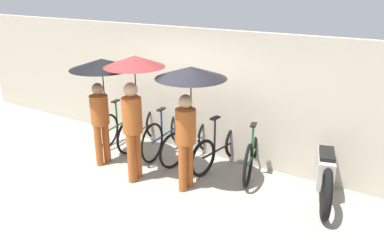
{
  "coord_description": "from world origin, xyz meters",
  "views": [
    {
      "loc": [
        3.66,
        -3.93,
        3.15
      ],
      "look_at": [
        0.62,
        1.07,
        1.0
      ],
      "focal_mm": 35.0,
      "sensor_mm": 36.0,
      "label": 1
    }
  ],
  "objects_px": {
    "parked_bicycle_2": "(167,132)",
    "pedestrian_trailing": "(189,92)",
    "parked_bicycle_3": "(192,141)",
    "parked_bicycle_1": "(143,128)",
    "pedestrian_center": "(134,85)",
    "parked_bicycle_4": "(220,148)",
    "parked_bicycle_0": "(122,122)",
    "pedestrian_leading": "(101,80)",
    "parked_bicycle_5": "(253,152)",
    "motorcycle": "(325,170)"
  },
  "relations": [
    {
      "from": "parked_bicycle_0",
      "to": "parked_bicycle_3",
      "type": "distance_m",
      "value": 1.8
    },
    {
      "from": "parked_bicycle_0",
      "to": "pedestrian_leading",
      "type": "bearing_deg",
      "value": -160.16
    },
    {
      "from": "parked_bicycle_1",
      "to": "parked_bicycle_3",
      "type": "bearing_deg",
      "value": -94.52
    },
    {
      "from": "parked_bicycle_0",
      "to": "pedestrian_trailing",
      "type": "relative_size",
      "value": 0.84
    },
    {
      "from": "pedestrian_trailing",
      "to": "parked_bicycle_2",
      "type": "bearing_deg",
      "value": 143.6
    },
    {
      "from": "parked_bicycle_2",
      "to": "parked_bicycle_4",
      "type": "distance_m",
      "value": 1.2
    },
    {
      "from": "pedestrian_center",
      "to": "pedestrian_trailing",
      "type": "relative_size",
      "value": 1.05
    },
    {
      "from": "parked_bicycle_1",
      "to": "parked_bicycle_3",
      "type": "relative_size",
      "value": 0.98
    },
    {
      "from": "parked_bicycle_5",
      "to": "parked_bicycle_2",
      "type": "bearing_deg",
      "value": 78.84
    },
    {
      "from": "parked_bicycle_5",
      "to": "pedestrian_center",
      "type": "height_order",
      "value": "pedestrian_center"
    },
    {
      "from": "parked_bicycle_3",
      "to": "pedestrian_center",
      "type": "relative_size",
      "value": 0.8
    },
    {
      "from": "pedestrian_trailing",
      "to": "motorcycle",
      "type": "bearing_deg",
      "value": 28.51
    },
    {
      "from": "parked_bicycle_2",
      "to": "parked_bicycle_5",
      "type": "bearing_deg",
      "value": -93.37
    },
    {
      "from": "parked_bicycle_3",
      "to": "parked_bicycle_4",
      "type": "bearing_deg",
      "value": -79.66
    },
    {
      "from": "parked_bicycle_0",
      "to": "motorcycle",
      "type": "height_order",
      "value": "parked_bicycle_0"
    },
    {
      "from": "motorcycle",
      "to": "pedestrian_center",
      "type": "bearing_deg",
      "value": 95.84
    },
    {
      "from": "parked_bicycle_0",
      "to": "parked_bicycle_2",
      "type": "distance_m",
      "value": 1.2
    },
    {
      "from": "parked_bicycle_2",
      "to": "pedestrian_center",
      "type": "distance_m",
      "value": 1.7
    },
    {
      "from": "parked_bicycle_0",
      "to": "pedestrian_center",
      "type": "xyz_separation_m",
      "value": [
        1.39,
        -1.19,
        1.26
      ]
    },
    {
      "from": "parked_bicycle_1",
      "to": "pedestrian_center",
      "type": "bearing_deg",
      "value": -148.48
    },
    {
      "from": "parked_bicycle_5",
      "to": "pedestrian_leading",
      "type": "bearing_deg",
      "value": 99.52
    },
    {
      "from": "parked_bicycle_4",
      "to": "pedestrian_center",
      "type": "relative_size",
      "value": 0.79
    },
    {
      "from": "parked_bicycle_3",
      "to": "parked_bicycle_1",
      "type": "bearing_deg",
      "value": 99.15
    },
    {
      "from": "parked_bicycle_3",
      "to": "pedestrian_trailing",
      "type": "relative_size",
      "value": 0.85
    },
    {
      "from": "parked_bicycle_3",
      "to": "motorcycle",
      "type": "bearing_deg",
      "value": -80.55
    },
    {
      "from": "parked_bicycle_5",
      "to": "pedestrian_center",
      "type": "xyz_separation_m",
      "value": [
        -1.6,
        -1.21,
        1.25
      ]
    },
    {
      "from": "parked_bicycle_0",
      "to": "parked_bicycle_1",
      "type": "bearing_deg",
      "value": -102.45
    },
    {
      "from": "parked_bicycle_2",
      "to": "pedestrian_leading",
      "type": "bearing_deg",
      "value": 139.64
    },
    {
      "from": "pedestrian_trailing",
      "to": "parked_bicycle_3",
      "type": "bearing_deg",
      "value": 123.13
    },
    {
      "from": "parked_bicycle_0",
      "to": "pedestrian_trailing",
      "type": "bearing_deg",
      "value": -120.4
    },
    {
      "from": "parked_bicycle_5",
      "to": "motorcycle",
      "type": "height_order",
      "value": "parked_bicycle_5"
    },
    {
      "from": "parked_bicycle_5",
      "to": "motorcycle",
      "type": "xyz_separation_m",
      "value": [
        1.24,
        -0.13,
        0.03
      ]
    },
    {
      "from": "pedestrian_center",
      "to": "parked_bicycle_1",
      "type": "bearing_deg",
      "value": 120.3
    },
    {
      "from": "parked_bicycle_0",
      "to": "motorcycle",
      "type": "distance_m",
      "value": 4.23
    },
    {
      "from": "parked_bicycle_5",
      "to": "motorcycle",
      "type": "distance_m",
      "value": 1.25
    },
    {
      "from": "parked_bicycle_4",
      "to": "pedestrian_leading",
      "type": "relative_size",
      "value": 0.85
    },
    {
      "from": "parked_bicycle_4",
      "to": "pedestrian_center",
      "type": "xyz_separation_m",
      "value": [
        -1.0,
        -1.12,
        1.28
      ]
    },
    {
      "from": "parked_bicycle_3",
      "to": "pedestrian_trailing",
      "type": "distance_m",
      "value": 1.62
    },
    {
      "from": "parked_bicycle_0",
      "to": "pedestrian_leading",
      "type": "xyz_separation_m",
      "value": [
        0.52,
        -1.01,
        1.2
      ]
    },
    {
      "from": "parked_bicycle_5",
      "to": "pedestrian_center",
      "type": "bearing_deg",
      "value": 114.08
    },
    {
      "from": "parked_bicycle_5",
      "to": "pedestrian_leading",
      "type": "relative_size",
      "value": 0.89
    },
    {
      "from": "pedestrian_leading",
      "to": "motorcycle",
      "type": "bearing_deg",
      "value": 17.8
    },
    {
      "from": "parked_bicycle_1",
      "to": "parked_bicycle_4",
      "type": "bearing_deg",
      "value": -94.13
    },
    {
      "from": "parked_bicycle_2",
      "to": "pedestrian_trailing",
      "type": "bearing_deg",
      "value": -135.91
    },
    {
      "from": "parked_bicycle_2",
      "to": "parked_bicycle_4",
      "type": "height_order",
      "value": "parked_bicycle_4"
    },
    {
      "from": "parked_bicycle_4",
      "to": "pedestrian_leading",
      "type": "distance_m",
      "value": 2.43
    },
    {
      "from": "parked_bicycle_2",
      "to": "parked_bicycle_4",
      "type": "bearing_deg",
      "value": -97.03
    },
    {
      "from": "parked_bicycle_2",
      "to": "pedestrian_center",
      "type": "relative_size",
      "value": 0.88
    },
    {
      "from": "parked_bicycle_2",
      "to": "parked_bicycle_3",
      "type": "relative_size",
      "value": 1.09
    },
    {
      "from": "pedestrian_leading",
      "to": "parked_bicycle_0",
      "type": "bearing_deg",
      "value": 121.19
    }
  ]
}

